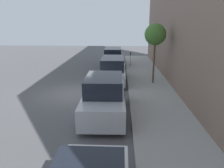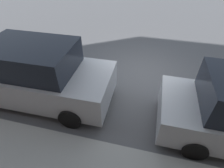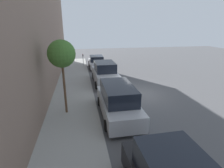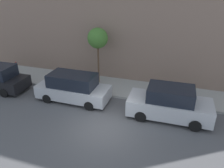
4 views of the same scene
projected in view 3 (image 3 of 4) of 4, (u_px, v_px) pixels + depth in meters
The scene contains 7 objects.
ground_plane at pixel (139, 94), 13.74m from camera, with size 60.00×60.00×0.00m, color #515154.
sidewalk at pixel (73, 98), 12.83m from camera, with size 3.04×32.00×0.15m.
parked_sedan_nearest at pixel (96, 62), 22.18m from camera, with size 1.92×4.51×1.54m.
parked_suv_second at pixel (105, 73), 16.08m from camera, with size 2.08×4.83×1.98m.
parked_minivan_third at pixel (118, 101), 10.15m from camera, with size 2.02×4.91×1.90m.
parking_meter_near at pixel (83, 58), 22.73m from camera, with size 0.11×0.15×1.52m.
street_tree at pixel (62, 54), 9.41m from camera, with size 1.51×1.51×4.25m.
Camera 3 is at (4.43, 12.19, 5.05)m, focal length 28.00 mm.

